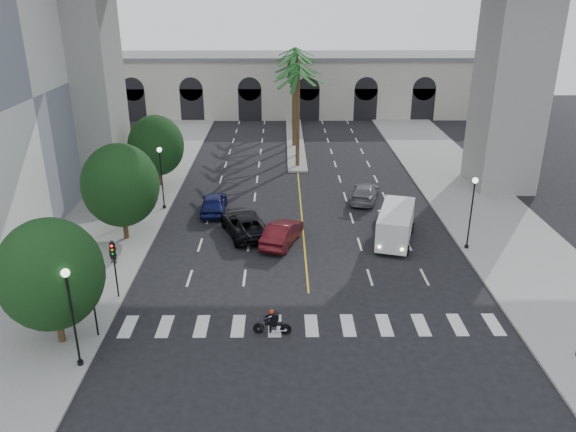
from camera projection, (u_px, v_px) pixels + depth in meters
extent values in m
plane|color=black|center=(310.00, 311.00, 32.02)|extent=(140.00, 140.00, 0.00)
cube|color=gray|center=(118.00, 213.00, 45.75)|extent=(8.00, 100.00, 0.15)
cube|color=gray|center=(484.00, 212.00, 46.04)|extent=(8.00, 100.00, 0.15)
cube|color=gray|center=(295.00, 142.00, 67.21)|extent=(2.00, 24.00, 0.20)
cube|color=beige|center=(293.00, 86.00, 81.50)|extent=(70.00, 10.00, 8.00)
cube|color=slate|center=(293.00, 56.00, 79.91)|extent=(71.00, 10.50, 0.50)
cube|color=gray|center=(513.00, 72.00, 48.69)|extent=(5.00, 6.00, 20.80)
cube|color=gray|center=(86.00, 72.00, 48.33)|extent=(5.00, 6.00, 20.80)
cylinder|color=#47331E|center=(298.00, 122.00, 56.19)|extent=(0.40, 0.40, 9.50)
cylinder|color=#47331E|center=(298.00, 112.00, 59.85)|extent=(0.40, 0.40, 9.80)
cylinder|color=#47331E|center=(294.00, 107.00, 63.64)|extent=(0.40, 0.40, 9.30)
cylinder|color=#47331E|center=(296.00, 97.00, 67.21)|extent=(0.40, 0.40, 10.10)
cylinder|color=#47331E|center=(294.00, 94.00, 71.00)|extent=(0.40, 0.40, 9.60)
cylinder|color=#47331E|center=(295.00, 87.00, 74.66)|extent=(0.40, 0.40, 9.90)
cylinder|color=#382616|center=(60.00, 324.00, 28.67)|extent=(0.36, 0.36, 2.34)
ellipsoid|color=black|center=(51.00, 274.00, 27.60)|extent=(5.20, 5.20, 5.72)
cylinder|color=#382616|center=(125.00, 224.00, 40.70)|extent=(0.36, 0.36, 2.45)
ellipsoid|color=black|center=(121.00, 185.00, 39.58)|extent=(5.44, 5.44, 5.98)
cylinder|color=#382616|center=(159.00, 175.00, 51.86)|extent=(0.36, 0.36, 2.27)
ellipsoid|color=black|center=(156.00, 146.00, 50.82)|extent=(5.04, 5.04, 5.54)
cylinder|color=black|center=(81.00, 364.00, 27.21)|extent=(0.28, 0.28, 0.36)
cylinder|color=black|center=(73.00, 321.00, 26.30)|extent=(0.11, 0.11, 5.00)
sphere|color=white|center=(65.00, 273.00, 25.34)|extent=(0.40, 0.40, 0.40)
cylinder|color=black|center=(164.00, 208.00, 46.67)|extent=(0.28, 0.28, 0.36)
cylinder|color=black|center=(162.00, 180.00, 45.77)|extent=(0.11, 0.11, 5.00)
sphere|color=white|center=(159.00, 150.00, 44.81)|extent=(0.40, 0.40, 0.40)
cylinder|color=black|center=(466.00, 247.00, 39.48)|extent=(0.28, 0.28, 0.36)
cylinder|color=black|center=(471.00, 216.00, 38.57)|extent=(0.11, 0.11, 5.00)
sphere|color=white|center=(475.00, 180.00, 37.62)|extent=(0.40, 0.40, 0.40)
cylinder|color=black|center=(94.00, 309.00, 28.94)|extent=(0.10, 0.10, 3.50)
cube|color=black|center=(91.00, 283.00, 28.37)|extent=(0.25, 0.18, 0.80)
cylinder|color=black|center=(116.00, 272.00, 32.65)|extent=(0.10, 0.10, 3.50)
cube|color=black|center=(113.00, 249.00, 32.08)|extent=(0.25, 0.18, 0.80)
cylinder|color=black|center=(259.00, 328.00, 29.85)|extent=(0.61, 0.15, 0.60)
cylinder|color=black|center=(286.00, 329.00, 29.76)|extent=(0.61, 0.15, 0.60)
cube|color=silver|center=(273.00, 327.00, 29.77)|extent=(0.42, 0.31, 0.26)
cube|color=black|center=(270.00, 323.00, 29.68)|extent=(0.57, 0.26, 0.20)
cube|color=black|center=(279.00, 324.00, 29.66)|extent=(0.47, 0.28, 0.12)
cylinder|color=black|center=(263.00, 319.00, 29.62)|extent=(0.07, 0.55, 0.03)
cube|color=black|center=(274.00, 317.00, 29.53)|extent=(0.29, 0.40, 0.52)
cube|color=black|center=(277.00, 317.00, 29.51)|extent=(0.16, 0.31, 0.38)
sphere|color=red|center=(272.00, 312.00, 29.42)|extent=(0.26, 0.26, 0.26)
imported|color=#B2B1B6|center=(393.00, 220.00, 42.60)|extent=(1.92, 4.56, 1.54)
imported|color=#4C0F15|center=(282.00, 233.00, 40.19)|extent=(3.27, 5.35, 1.67)
imported|color=black|center=(245.00, 224.00, 41.75)|extent=(4.53, 6.46, 1.64)
imported|color=slate|center=(365.00, 192.00, 48.49)|extent=(3.43, 5.60, 1.51)
imported|color=#10154B|center=(214.00, 203.00, 45.89)|extent=(2.09, 4.97, 1.68)
cube|color=silver|center=(396.00, 224.00, 40.30)|extent=(3.76, 6.26, 2.18)
cube|color=black|center=(392.00, 235.00, 37.72)|extent=(2.01, 0.83, 0.93)
cylinder|color=black|center=(377.00, 247.00, 39.11)|extent=(0.51, 0.82, 0.76)
cylinder|color=black|center=(407.00, 250.00, 38.58)|extent=(0.51, 0.82, 0.76)
cylinder|color=black|center=(384.00, 225.00, 42.80)|extent=(0.51, 0.82, 0.76)
cylinder|color=black|center=(411.00, 228.00, 42.27)|extent=(0.51, 0.82, 0.76)
imported|color=black|center=(113.00, 252.00, 37.03)|extent=(0.61, 0.43, 1.59)
imported|color=black|center=(77.00, 265.00, 35.24)|extent=(0.97, 0.89, 1.60)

